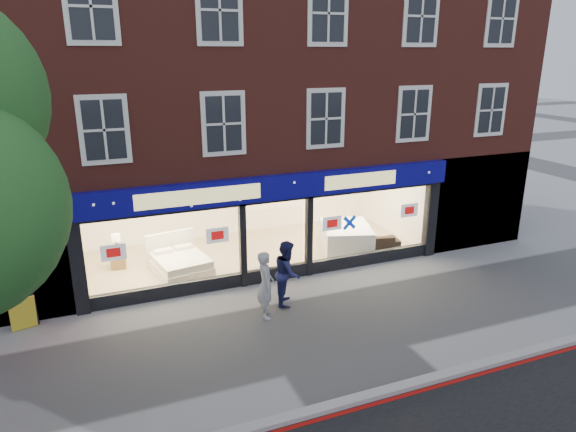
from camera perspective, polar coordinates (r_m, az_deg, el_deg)
ground at (r=13.25m, az=3.55°, el=-12.21°), size 120.00×120.00×0.00m
kerb_line at (r=11.00m, az=10.90°, el=-19.50°), size 60.00×0.10×0.01m
kerb_stone at (r=11.10m, az=10.34°, el=-18.73°), size 60.00×0.25×0.12m
showroom_floor at (r=17.63m, az=-3.78°, el=-4.13°), size 11.00×4.50×0.10m
building at (r=17.97m, az=-6.06°, el=17.86°), size 19.00×8.26×10.30m
display_bed at (r=16.28m, az=-11.95°, el=-5.07°), size 1.85×2.13×1.06m
bedside_table at (r=17.10m, az=-18.35°, el=-4.58°), size 0.50×0.50×0.55m
mattress_stack at (r=17.94m, az=6.45°, el=-2.28°), size 2.14×2.42×0.80m
sofa at (r=17.85m, az=9.20°, el=-2.92°), size 2.01×1.10×0.55m
a_board at (r=14.52m, az=-27.34°, el=-9.44°), size 0.67×0.51×0.93m
pedestrian_grey at (r=13.31m, az=-2.50°, el=-7.63°), size 0.55×0.73×1.81m
pedestrian_blue at (r=14.00m, az=-0.08°, el=-6.29°), size 0.98×1.08×1.80m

